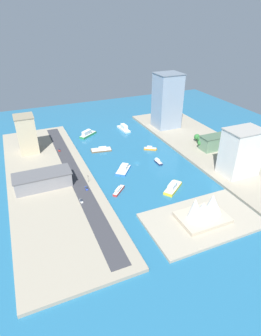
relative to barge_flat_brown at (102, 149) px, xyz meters
name	(u,v)px	position (x,y,z in m)	size (l,w,h in m)	color
ground_plane	(137,163)	(-23.11, 39.60, -1.15)	(440.00, 440.00, 0.00)	#23668E
quay_west	(207,147)	(-105.58, 39.60, 0.11)	(70.00, 240.00, 2.52)	#9E937F
quay_east	(50,180)	(59.37, 39.60, 0.11)	(70.00, 240.00, 2.52)	#9E937F
peninsula_point	(202,220)	(-28.91, 135.86, -0.15)	(79.35, 47.08, 2.00)	#A89E89
road_strip	(74,173)	(38.52, 39.60, 1.45)	(12.44, 228.00, 0.15)	#38383D
barge_flat_brown	(102,149)	(0.00, 0.00, 0.00)	(22.57, 12.50, 3.28)	brown
ferry_yellow_fast	(173,187)	(-30.74, 93.33, 1.10)	(22.28, 19.38, 6.57)	yellow
catamaran_blue	(124,169)	(-5.63, 47.74, 0.41)	(19.57, 20.98, 4.36)	blue
water_taxi_orange	(150,148)	(-48.04, 18.62, 0.23)	(13.69, 10.57, 3.89)	orange
ferry_green_doubledeck	(88,134)	(2.75, -43.68, 1.50)	(23.00, 18.96, 7.12)	#2D8C4C
ferry_white_commuter	(124,128)	(-43.31, -44.14, 1.44)	(8.91, 25.72, 7.26)	silver
patrol_launch_navy	(158,162)	(-41.52, 48.22, 0.27)	(3.91, 11.96, 3.71)	#1E284C
tugboat_red	(119,190)	(11.17, 78.68, 0.32)	(14.10, 13.76, 3.95)	red
tower_tall_glass	(167,101)	(-93.87, -29.90, 33.34)	(29.73, 27.53, 63.87)	#8C9EB2
hotel_broad_white	(241,152)	(-94.79, 95.81, 21.94)	(31.64, 22.59, 41.07)	silver
office_block_beige	(27,134)	(69.66, -22.85, 20.27)	(18.60, 20.95, 37.74)	#C6B793
terminal_long_green	(217,142)	(-110.88, 47.30, 8.65)	(36.70, 14.81, 14.49)	slate
warehouse_low_gray	(43,180)	(66.13, 49.90, 7.45)	(45.87, 19.45, 12.10)	gray
van_white	(81,201)	(43.35, 83.61, 2.29)	(2.01, 4.87, 1.55)	black
pickup_red	(59,150)	(41.89, -11.71, 2.23)	(2.17, 5.06, 1.40)	black
hatchback_blue	(86,188)	(35.13, 68.35, 2.31)	(2.07, 5.17, 1.61)	black
traffic_light_waterfront	(88,178)	(30.70, 58.65, 5.71)	(0.36, 0.36, 6.50)	black
opera_landmark	(204,210)	(-28.96, 135.86, 8.94)	(33.98, 24.28, 20.13)	#BCAD93
park_tree_cluster	(199,139)	(-99.41, 31.66, 7.33)	(13.56, 22.06, 9.63)	brown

